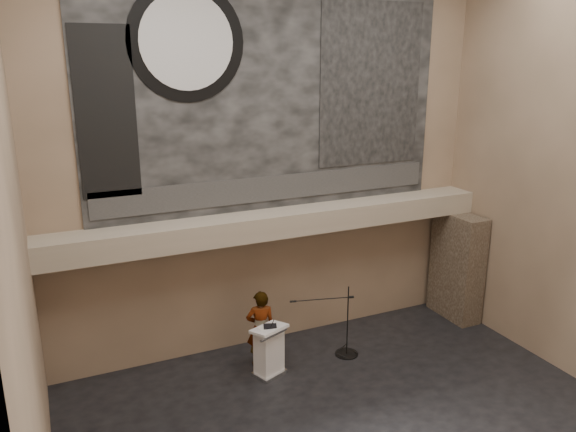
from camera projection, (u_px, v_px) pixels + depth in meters
name	position (u px, v px, depth m)	size (l,w,h in m)	color
wall_back	(273.00, 160.00, 12.18)	(10.00, 0.02, 8.50)	#79624C
wall_left	(19.00, 247.00, 6.69)	(0.02, 8.00, 8.50)	#79624C
soffit	(280.00, 222.00, 12.19)	(10.00, 0.80, 0.50)	gray
sprinkler_left	(211.00, 245.00, 11.59)	(0.04, 0.04, 0.06)	#B2893D
sprinkler_right	(356.00, 225.00, 12.99)	(0.04, 0.04, 0.06)	#B2893D
banner	(273.00, 92.00, 11.76)	(8.00, 0.05, 5.00)	black
banner_text_strip	(274.00, 188.00, 12.29)	(7.76, 0.02, 0.55)	#2E2E2E
banner_clock_rim	(187.00, 42.00, 10.73)	(2.30, 2.30, 0.02)	black
banner_clock_face	(187.00, 42.00, 10.71)	(1.84, 1.84, 0.02)	silver
banner_building_print	(371.00, 85.00, 12.65)	(2.60, 0.02, 3.60)	black
banner_brick_print	(106.00, 114.00, 10.45)	(1.10, 0.02, 3.20)	black
stone_pier	(457.00, 266.00, 14.10)	(0.60, 1.40, 2.70)	#3F3227
lectern	(269.00, 351.00, 11.62)	(0.83, 0.71, 1.13)	silver
binder	(270.00, 326.00, 11.46)	(0.27, 0.21, 0.04)	black
papers	(265.00, 329.00, 11.38)	(0.23, 0.32, 0.01)	white
speaker_person	(261.00, 328.00, 11.94)	(0.62, 0.41, 1.71)	white
mic_stand	(345.00, 345.00, 12.50)	(1.51, 0.59, 1.64)	black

